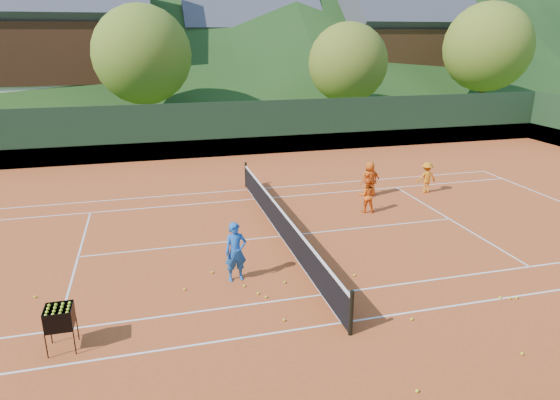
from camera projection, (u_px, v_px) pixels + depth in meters
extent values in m
plane|color=#2B5019|center=(281.00, 237.00, 16.73)|extent=(400.00, 400.00, 0.00)
cube|color=#B0471C|center=(281.00, 236.00, 16.73)|extent=(40.00, 24.00, 0.02)
imported|color=blue|center=(236.00, 252.00, 13.51)|extent=(0.64, 0.46, 1.66)
imported|color=orange|center=(367.00, 195.00, 18.82)|extent=(0.74, 0.64, 1.32)
imported|color=#E65914|center=(371.00, 180.00, 20.69)|extent=(0.86, 0.52, 1.37)
imported|color=#CD5612|center=(369.00, 179.00, 20.70)|extent=(0.74, 0.51, 1.47)
imported|color=orange|center=(426.00, 177.00, 21.16)|extent=(0.88, 0.54, 1.33)
sphere|color=yellow|center=(244.00, 286.00, 13.34)|extent=(0.07, 0.07, 0.07)
sphere|color=yellow|center=(500.00, 298.00, 12.74)|extent=(0.07, 0.07, 0.07)
sphere|color=yellow|center=(35.00, 297.00, 12.78)|extent=(0.07, 0.07, 0.07)
sphere|color=yellow|center=(284.00, 320.00, 11.74)|extent=(0.07, 0.07, 0.07)
sphere|color=yellow|center=(412.00, 319.00, 11.78)|extent=(0.07, 0.07, 0.07)
sphere|color=yellow|center=(185.00, 289.00, 13.16)|extent=(0.07, 0.07, 0.07)
sphere|color=yellow|center=(517.00, 297.00, 12.75)|extent=(0.07, 0.07, 0.07)
sphere|color=yellow|center=(510.00, 298.00, 12.72)|extent=(0.07, 0.07, 0.07)
sphere|color=yellow|center=(522.00, 354.00, 10.51)|extent=(0.07, 0.07, 0.07)
sphere|color=yellow|center=(266.00, 297.00, 12.78)|extent=(0.07, 0.07, 0.07)
sphere|color=yellow|center=(285.00, 282.00, 13.55)|extent=(0.07, 0.07, 0.07)
sphere|color=yellow|center=(258.00, 293.00, 12.95)|extent=(0.07, 0.07, 0.07)
sphere|color=yellow|center=(417.00, 391.00, 9.41)|extent=(0.07, 0.07, 0.07)
sphere|color=yellow|center=(307.00, 263.00, 14.66)|extent=(0.07, 0.07, 0.07)
sphere|color=yellow|center=(212.00, 272.00, 14.10)|extent=(0.07, 0.07, 0.07)
sphere|color=yellow|center=(354.00, 275.00, 13.93)|extent=(0.07, 0.07, 0.07)
sphere|color=yellow|center=(238.00, 250.00, 15.57)|extent=(0.07, 0.07, 0.07)
cube|color=white|center=(342.00, 323.00, 11.69)|extent=(23.77, 0.06, 0.00)
cube|color=white|center=(248.00, 190.00, 21.75)|extent=(23.77, 0.06, 0.00)
cube|color=white|center=(322.00, 295.00, 12.95)|extent=(23.77, 0.06, 0.00)
cube|color=white|center=(255.00, 199.00, 20.49)|extent=(23.77, 0.06, 0.00)
cube|color=silver|center=(78.00, 257.00, 15.15)|extent=(0.06, 8.23, 0.00)
cube|color=silver|center=(449.00, 219.00, 18.29)|extent=(0.06, 8.23, 0.00)
cube|color=silver|center=(281.00, 236.00, 16.72)|extent=(12.80, 0.06, 0.00)
cube|color=white|center=(281.00, 236.00, 16.72)|extent=(0.06, 10.97, 0.00)
cube|color=black|center=(281.00, 224.00, 16.58)|extent=(0.03, 11.97, 0.90)
cube|color=white|center=(281.00, 210.00, 16.43)|extent=(0.05, 11.97, 0.06)
cylinder|color=black|center=(351.00, 313.00, 11.06)|extent=(0.10, 0.10, 1.10)
cylinder|color=black|center=(246.00, 174.00, 22.04)|extent=(0.10, 0.10, 1.10)
cube|color=black|center=(224.00, 129.00, 27.25)|extent=(40.00, 0.05, 3.00)
cube|color=#185623|center=(225.00, 147.00, 27.57)|extent=(40.40, 0.05, 1.00)
cylinder|color=black|center=(46.00, 347.00, 10.33)|extent=(0.02, 0.02, 0.55)
cylinder|color=black|center=(75.00, 343.00, 10.46)|extent=(0.02, 0.02, 0.55)
cylinder|color=black|center=(51.00, 332.00, 10.83)|extent=(0.02, 0.02, 0.55)
cylinder|color=black|center=(78.00, 329.00, 10.97)|extent=(0.02, 0.02, 0.55)
cube|color=black|center=(61.00, 326.00, 10.56)|extent=(0.55, 0.55, 0.02)
cube|color=black|center=(57.00, 324.00, 10.24)|extent=(0.55, 0.02, 0.45)
cube|color=black|center=(61.00, 310.00, 10.74)|extent=(0.55, 0.02, 0.45)
cube|color=black|center=(45.00, 319.00, 10.42)|extent=(0.02, 0.55, 0.45)
cube|color=black|center=(73.00, 315.00, 10.56)|extent=(0.02, 0.55, 0.45)
sphere|color=#CCE526|center=(46.00, 316.00, 10.19)|extent=(0.07, 0.07, 0.07)
sphere|color=#CCE526|center=(47.00, 312.00, 10.32)|extent=(0.07, 0.07, 0.07)
sphere|color=#CCE526|center=(48.00, 309.00, 10.44)|extent=(0.07, 0.07, 0.07)
sphere|color=#CCE526|center=(49.00, 306.00, 10.57)|extent=(0.07, 0.07, 0.07)
sphere|color=#CCE526|center=(53.00, 315.00, 10.23)|extent=(0.07, 0.07, 0.07)
sphere|color=#CCE526|center=(54.00, 311.00, 10.35)|extent=(0.07, 0.07, 0.07)
sphere|color=#CCE526|center=(55.00, 308.00, 10.48)|extent=(0.07, 0.07, 0.07)
sphere|color=#CCE526|center=(56.00, 305.00, 10.60)|extent=(0.07, 0.07, 0.07)
sphere|color=#CCE526|center=(60.00, 314.00, 10.26)|extent=(0.07, 0.07, 0.07)
sphere|color=#CCE526|center=(61.00, 310.00, 10.39)|extent=(0.07, 0.07, 0.07)
sphere|color=#CCE526|center=(62.00, 307.00, 10.51)|extent=(0.07, 0.07, 0.07)
sphere|color=#CCE526|center=(63.00, 304.00, 10.64)|extent=(0.07, 0.07, 0.07)
sphere|color=#CCE526|center=(67.00, 313.00, 10.29)|extent=(0.07, 0.07, 0.07)
sphere|color=#CCE526|center=(68.00, 309.00, 10.42)|extent=(0.07, 0.07, 0.07)
sphere|color=#CCE526|center=(69.00, 306.00, 10.54)|extent=(0.07, 0.07, 0.07)
sphere|color=#CCE526|center=(70.00, 303.00, 10.67)|extent=(0.07, 0.07, 0.07)
cube|color=beige|center=(71.00, 98.00, 41.33)|extent=(12.00, 9.00, 2.88)
cube|color=#351A0E|center=(65.00, 52.00, 40.17)|extent=(12.24, 9.18, 4.48)
cube|color=#43434B|center=(60.00, 14.00, 39.28)|extent=(13.80, 9.93, 9.93)
cube|color=beige|center=(250.00, 90.00, 48.98)|extent=(11.00, 8.00, 2.52)
cube|color=#361C0E|center=(250.00, 56.00, 47.96)|extent=(11.22, 8.16, 3.92)
cube|color=#43434B|center=(249.00, 28.00, 47.15)|extent=(12.65, 8.82, 8.82)
cube|color=beige|center=(399.00, 90.00, 48.71)|extent=(10.00, 8.00, 2.70)
cube|color=#351E0E|center=(401.00, 53.00, 47.62)|extent=(10.20, 8.16, 4.20)
cube|color=#3E3E46|center=(404.00, 23.00, 46.77)|extent=(11.50, 8.82, 8.82)
cylinder|color=#3D2518|center=(147.00, 113.00, 33.63)|extent=(0.36, 0.36, 2.88)
sphere|color=#466E1D|center=(142.00, 55.00, 32.45)|extent=(6.40, 6.40, 6.40)
cylinder|color=#422B1A|center=(346.00, 110.00, 36.20)|extent=(0.36, 0.36, 2.52)
sphere|color=#4C6A1C|center=(348.00, 63.00, 35.17)|extent=(5.60, 5.60, 5.60)
cylinder|color=#3C2818|center=(481.00, 99.00, 39.97)|extent=(0.36, 0.36, 3.06)
sphere|color=#4F701D|center=(487.00, 47.00, 38.71)|extent=(6.80, 6.80, 6.80)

